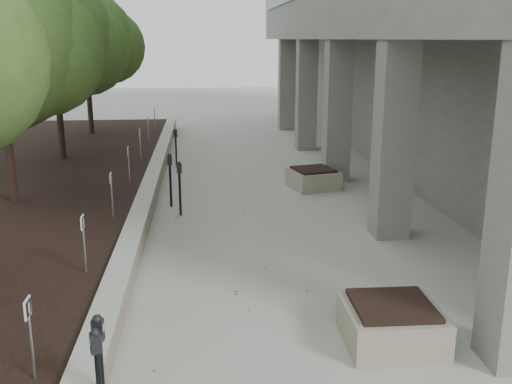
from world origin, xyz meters
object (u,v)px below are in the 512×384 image
crabapple_tree_5 (87,63)px  crabapple_tree_3 (1,81)px  planter_back (313,178)px  crabapple_tree_4 (56,69)px  parking_meter_5 (176,149)px  parking_meter_1 (101,375)px  planter_front (391,323)px  parking_meter_3 (170,180)px  parking_meter_4 (180,189)px

crabapple_tree_5 → crabapple_tree_3: bearing=-90.0°
crabapple_tree_3 → planter_back: 8.18m
crabapple_tree_4 → planter_back: 8.42m
parking_meter_5 → parking_meter_1: bearing=-74.8°
parking_meter_5 → planter_front: 11.95m
crabapple_tree_3 → parking_meter_3: size_ratio=4.07×
crabapple_tree_5 → planter_back: bearing=-46.9°
crabapple_tree_4 → parking_meter_5: (3.50, 0.07, -2.49)m
parking_meter_1 → parking_meter_3: 8.55m
crabapple_tree_5 → planter_back: 11.17m
crabapple_tree_4 → planter_front: bearing=-59.1°
parking_meter_1 → parking_meter_4: parking_meter_1 is taller
crabapple_tree_4 → parking_meter_3: (3.54, -4.40, -2.45)m
crabapple_tree_5 → parking_meter_4: size_ratio=4.22×
planter_front → parking_meter_1: bearing=-156.7°
parking_meter_3 → planter_front: 7.74m
crabapple_tree_4 → parking_meter_4: 6.87m
parking_meter_4 → parking_meter_5: size_ratio=1.02×
crabapple_tree_3 → planter_front: 9.78m
parking_meter_1 → planter_back: 10.87m
parking_meter_3 → planter_front: size_ratio=1.06×
crabapple_tree_3 → parking_meter_4: bearing=-2.4°
planter_front → planter_back: size_ratio=1.05×
parking_meter_1 → planter_back: parking_meter_1 is taller
crabapple_tree_3 → crabapple_tree_5: (0.00, 10.00, 0.00)m
parking_meter_3 → planter_back: bearing=22.1°
parking_meter_4 → planter_front: bearing=-75.0°
crabapple_tree_4 → parking_meter_1: bearing=-75.9°
crabapple_tree_5 → parking_meter_4: bearing=-69.5°
crabapple_tree_4 → crabapple_tree_5: bearing=90.0°
parking_meter_4 → planter_back: 4.26m
crabapple_tree_5 → parking_meter_4: crabapple_tree_5 is taller
parking_meter_1 → parking_meter_3: (0.29, 8.54, -0.01)m
planter_back → crabapple_tree_5: bearing=133.1°
parking_meter_1 → parking_meter_3: size_ratio=1.02×
parking_meter_5 → planter_back: 4.89m
crabapple_tree_5 → planter_back: crabapple_tree_5 is taller
crabapple_tree_3 → parking_meter_5: (3.50, 5.07, -2.49)m
parking_meter_3 → crabapple_tree_3: bearing=-169.7°
crabapple_tree_4 → planter_front: (6.83, -11.40, -2.83)m
parking_meter_3 → parking_meter_5: parking_meter_3 is taller
crabapple_tree_4 → crabapple_tree_5: 5.00m
crabapple_tree_3 → planter_back: bearing=16.0°
planter_front → crabapple_tree_4: bearing=120.9°
crabapple_tree_5 → parking_meter_3: (3.54, -9.40, -2.45)m
parking_meter_5 → planter_front: parking_meter_5 is taller
crabapple_tree_4 → parking_meter_4: crabapple_tree_4 is taller
parking_meter_4 → parking_meter_3: bearing=97.4°
crabapple_tree_5 → parking_meter_5: crabapple_tree_5 is taller
crabapple_tree_3 → crabapple_tree_4: size_ratio=1.00×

